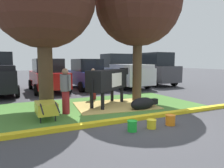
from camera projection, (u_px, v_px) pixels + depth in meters
ground_plane at (135, 120)px, 6.59m from camera, size 80.00×80.00×0.00m
grass_island at (100, 106)px, 8.57m from camera, size 8.22×4.39×0.02m
curb_yellow at (129, 119)px, 6.47m from camera, size 9.42×0.24×0.12m
hay_bedding at (115, 105)px, 8.64m from camera, size 3.46×2.76×0.04m
shade_tree_right at (138, 3)px, 9.36m from camera, size 3.93×3.93×6.49m
cow_holstein at (109, 80)px, 8.69m from camera, size 2.72×2.19×1.55m
calf_lying at (143, 104)px, 7.98m from camera, size 1.33×0.63×0.48m
person_handler at (66, 90)px, 7.25m from camera, size 0.34×0.48×1.62m
person_visitor_near at (93, 83)px, 10.01m from camera, size 0.51×0.34×1.51m
wheelbarrow at (46, 108)px, 6.55m from camera, size 0.62×1.60×0.63m
bucket_green at (132, 126)px, 5.52m from camera, size 0.28×0.28×0.30m
bucket_yellow at (151, 124)px, 5.76m from camera, size 0.28×0.28×0.26m
bucket_orange at (170, 120)px, 6.05m from camera, size 0.30×0.30×0.31m
sedan_red at (48, 76)px, 12.81m from camera, size 2.11×4.44×2.02m
sedan_blue at (87, 74)px, 14.09m from camera, size 2.11×4.44×2.02m
pickup_truck_maroon at (121, 72)px, 15.15m from camera, size 2.32×5.45×2.42m
suv_dark_grey at (152, 69)px, 16.44m from camera, size 2.21×4.65×2.52m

